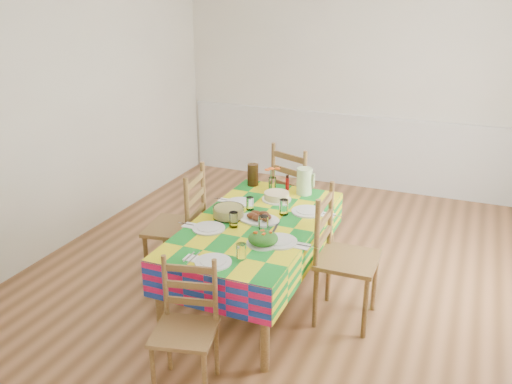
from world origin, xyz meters
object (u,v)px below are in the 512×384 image
(chair_far, at_px, (298,196))
(chair_left, at_px, (180,228))
(dining_table, at_px, (256,230))
(meat_platter, at_px, (259,217))
(green_pitcher, at_px, (304,181))
(chair_right, at_px, (342,258))
(tea_pitcher, at_px, (253,175))
(chair_near, at_px, (186,328))

(chair_far, xyz_separation_m, chair_left, (-0.68, -1.10, 0.01))
(dining_table, relative_size, chair_left, 1.70)
(dining_table, distance_m, chair_left, 0.70)
(meat_platter, distance_m, green_pitcher, 0.71)
(meat_platter, distance_m, chair_left, 0.73)
(chair_far, height_order, chair_right, chair_right)
(tea_pitcher, bearing_deg, chair_far, 46.73)
(chair_left, bearing_deg, chair_near, 22.74)
(green_pitcher, bearing_deg, dining_table, -102.44)
(green_pitcher, height_order, chair_far, chair_far)
(meat_platter, height_order, chair_near, chair_near)
(chair_near, bearing_deg, tea_pitcher, 87.17)
(dining_table, xyz_separation_m, chair_near, (-0.01, -1.11, -0.19))
(chair_near, bearing_deg, meat_platter, 75.98)
(chair_far, relative_size, chair_left, 0.99)
(chair_near, bearing_deg, dining_table, 76.51)
(meat_platter, distance_m, chair_near, 1.18)
(dining_table, distance_m, meat_platter, 0.11)
(tea_pitcher, bearing_deg, chair_left, -114.98)
(dining_table, bearing_deg, chair_right, -0.07)
(meat_platter, xyz_separation_m, green_pitcher, (0.15, 0.69, 0.09))
(meat_platter, relative_size, chair_left, 0.32)
(green_pitcher, height_order, chair_right, chair_right)
(meat_platter, bearing_deg, tea_pitcher, 116.32)
(meat_platter, bearing_deg, green_pitcher, 77.77)
(chair_near, xyz_separation_m, chair_far, (-0.01, 2.21, 0.09))
(chair_far, bearing_deg, chair_left, 80.28)
(dining_table, distance_m, green_pitcher, 0.77)
(chair_far, relative_size, chair_right, 0.99)
(green_pitcher, xyz_separation_m, chair_far, (-0.18, 0.38, -0.30))
(dining_table, distance_m, chair_far, 1.11)
(tea_pitcher, relative_size, chair_right, 0.20)
(meat_platter, xyz_separation_m, chair_left, (-0.70, -0.03, -0.20))
(tea_pitcher, height_order, chair_near, tea_pitcher)
(meat_platter, bearing_deg, chair_near, -90.99)
(dining_table, height_order, tea_pitcher, tea_pitcher)
(tea_pitcher, xyz_separation_m, chair_right, (1.04, -0.76, -0.28))
(tea_pitcher, distance_m, chair_far, 0.55)
(green_pitcher, relative_size, chair_right, 0.23)
(meat_platter, relative_size, chair_far, 0.32)
(chair_left, bearing_deg, chair_right, 80.89)
(dining_table, xyz_separation_m, meat_platter, (0.01, 0.04, 0.10))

